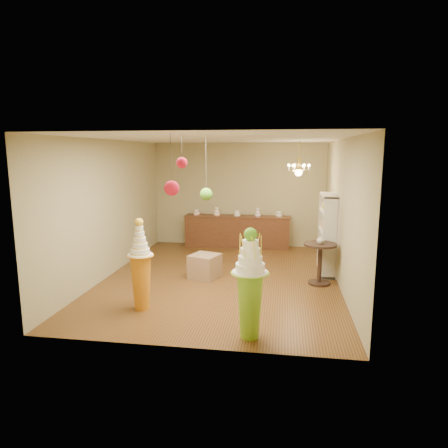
# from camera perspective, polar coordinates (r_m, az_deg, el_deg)

# --- Properties ---
(floor) EXTENTS (6.50, 6.50, 0.00)m
(floor) POSITION_cam_1_polar(r_m,az_deg,el_deg) (8.89, -0.42, -7.66)
(floor) COLOR #553517
(floor) RESTS_ON ground
(ceiling) EXTENTS (6.50, 6.50, 0.00)m
(ceiling) POSITION_cam_1_polar(r_m,az_deg,el_deg) (8.47, -0.44, 12.05)
(ceiling) COLOR silver
(ceiling) RESTS_ON ground
(wall_back) EXTENTS (5.00, 0.04, 3.00)m
(wall_back) POSITION_cam_1_polar(r_m,az_deg,el_deg) (11.75, 2.06, 4.18)
(wall_back) COLOR tan
(wall_back) RESTS_ON ground
(wall_front) EXTENTS (5.00, 0.04, 3.00)m
(wall_front) POSITION_cam_1_polar(r_m,az_deg,el_deg) (5.42, -5.83, -2.89)
(wall_front) COLOR tan
(wall_front) RESTS_ON ground
(wall_left) EXTENTS (0.04, 6.50, 3.00)m
(wall_left) POSITION_cam_1_polar(r_m,az_deg,el_deg) (9.27, -15.88, 2.21)
(wall_left) COLOR tan
(wall_left) RESTS_ON ground
(wall_right) EXTENTS (0.04, 6.50, 3.00)m
(wall_right) POSITION_cam_1_polar(r_m,az_deg,el_deg) (8.53, 16.41, 1.52)
(wall_right) COLOR tan
(wall_right) RESTS_ON ground
(pedestal_green) EXTENTS (0.63, 0.63, 1.66)m
(pedestal_green) POSITION_cam_1_polar(r_m,az_deg,el_deg) (5.93, 3.72, -9.57)
(pedestal_green) COLOR #86C52B
(pedestal_green) RESTS_ON floor
(pedestal_orange) EXTENTS (0.47, 0.47, 1.63)m
(pedestal_orange) POSITION_cam_1_polar(r_m,az_deg,el_deg) (7.14, -11.77, -7.07)
(pedestal_orange) COLOR orange
(pedestal_orange) RESTS_ON floor
(burlap_riser) EXTENTS (0.74, 0.74, 0.52)m
(burlap_riser) POSITION_cam_1_polar(r_m,az_deg,el_deg) (8.81, -2.76, -6.05)
(burlap_riser) COLOR #89694A
(burlap_riser) RESTS_ON floor
(sideboard) EXTENTS (3.04, 0.54, 1.16)m
(sideboard) POSITION_cam_1_polar(r_m,az_deg,el_deg) (11.62, 1.87, -0.98)
(sideboard) COLOR #502B19
(sideboard) RESTS_ON floor
(shelving_unit) EXTENTS (0.33, 1.20, 1.80)m
(shelving_unit) POSITION_cam_1_polar(r_m,az_deg,el_deg) (9.39, 14.61, -1.34)
(shelving_unit) COLOR beige
(shelving_unit) RESTS_ON floor
(round_table) EXTENTS (0.71, 0.71, 0.87)m
(round_table) POSITION_cam_1_polar(r_m,az_deg,el_deg) (8.55, 13.54, -4.74)
(round_table) COLOR black
(round_table) RESTS_ON floor
(vase) EXTENTS (0.17, 0.17, 0.17)m
(vase) POSITION_cam_1_polar(r_m,az_deg,el_deg) (8.46, 13.65, -2.17)
(vase) COLOR beige
(vase) RESTS_ON round_table
(pom_red_left) EXTENTS (0.23, 0.23, 0.92)m
(pom_red_left) POSITION_cam_1_polar(r_m,az_deg,el_deg) (6.05, -7.48, 5.12)
(pom_red_left) COLOR #433D30
(pom_red_left) RESTS_ON ceiling
(pom_green_mid) EXTENTS (0.22, 0.22, 1.11)m
(pom_green_mid) POSITION_cam_1_polar(r_m,az_deg,el_deg) (7.01, -2.56, 4.31)
(pom_green_mid) COLOR #433D30
(pom_green_mid) RESTS_ON ceiling
(pom_red_right) EXTENTS (0.17, 0.17, 0.51)m
(pom_red_right) POSITION_cam_1_polar(r_m,az_deg,el_deg) (6.10, -6.04, 8.71)
(pom_red_right) COLOR #433D30
(pom_red_right) RESTS_ON ceiling
(chandelier) EXTENTS (0.60, 0.60, 0.85)m
(chandelier) POSITION_cam_1_polar(r_m,az_deg,el_deg) (9.87, 10.62, 7.56)
(chandelier) COLOR gold
(chandelier) RESTS_ON ceiling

